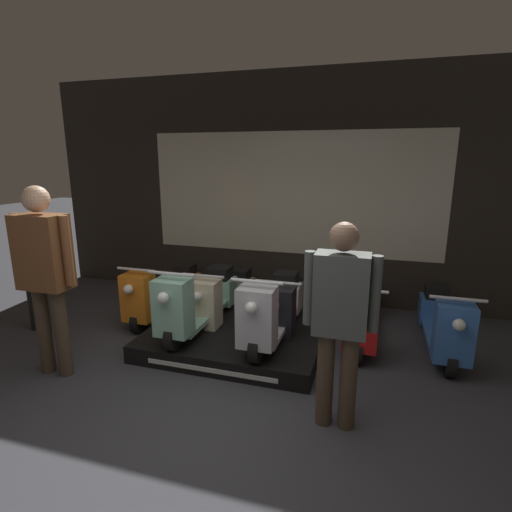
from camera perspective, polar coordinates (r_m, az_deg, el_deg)
ground_plane at (r=3.37m, az=-7.89°, el=-23.59°), size 30.00×30.00×0.00m
shop_wall_back at (r=5.73m, az=5.10°, el=9.34°), size 7.52×0.09×3.20m
display_platform at (r=4.56m, az=-2.85°, el=-11.49°), size 1.90×1.48×0.19m
scooter_display_left at (r=4.53m, az=-8.16°, el=-6.31°), size 0.49×1.62×0.80m
scooter_display_right at (r=4.26m, az=2.42°, el=-7.53°), size 0.49×1.62×0.80m
scooter_backrow_0 at (r=5.45m, az=-13.05°, el=-5.13°), size 0.49×1.62×0.80m
scooter_backrow_1 at (r=5.09m, az=-4.66°, el=-6.15°), size 0.49×1.62×0.80m
scooter_backrow_2 at (r=4.86m, az=4.79°, el=-7.15°), size 0.49×1.62×0.80m
scooter_backrow_3 at (r=4.77m, az=14.93°, el=-8.01°), size 0.49×1.62×0.80m
scooter_backrow_4 at (r=4.83m, az=25.16°, el=-8.61°), size 0.49×1.62×0.80m
person_left_browsing at (r=4.13m, az=-28.00°, el=-1.14°), size 0.63×0.26×1.81m
person_right_browsing at (r=3.02m, az=11.93°, el=-8.04°), size 0.55×0.22×1.61m
street_bollard at (r=5.52m, az=-29.39°, el=-4.89°), size 0.11×0.11×0.88m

